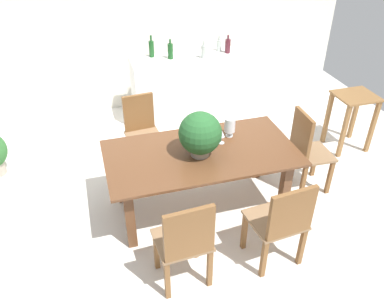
{
  "coord_description": "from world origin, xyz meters",
  "views": [
    {
      "loc": [
        -1.04,
        -3.38,
        3.0
      ],
      "look_at": [
        -0.07,
        -0.05,
        0.66
      ],
      "focal_mm": 37.03,
      "sensor_mm": 36.0,
      "label": 1
    }
  ],
  "objects_px": {
    "wine_glass": "(222,134)",
    "kitchen_counter": "(189,88)",
    "chair_far_left": "(142,130)",
    "wine_bottle_clear": "(170,51)",
    "wine_bottle_tall": "(219,45)",
    "chair_near_left": "(186,241)",
    "crystal_vase_left": "(200,125)",
    "crystal_vase_center_near": "(230,125)",
    "side_table": "(352,111)",
    "wine_bottle_green": "(151,49)",
    "flower_centerpiece": "(200,134)",
    "chair_foot_end": "(306,148)",
    "dining_table": "(201,162)",
    "wine_bottle_amber": "(228,46)",
    "wine_bottle_dark": "(204,52)",
    "chair_near_right": "(282,221)"
  },
  "relations": [
    {
      "from": "chair_far_left",
      "to": "wine_glass",
      "type": "relative_size",
      "value": 6.1
    },
    {
      "from": "chair_foot_end",
      "to": "crystal_vase_left",
      "type": "relative_size",
      "value": 4.97
    },
    {
      "from": "dining_table",
      "to": "kitchen_counter",
      "type": "height_order",
      "value": "kitchen_counter"
    },
    {
      "from": "wine_bottle_dark",
      "to": "wine_bottle_clear",
      "type": "height_order",
      "value": "wine_bottle_clear"
    },
    {
      "from": "chair_foot_end",
      "to": "wine_bottle_clear",
      "type": "relative_size",
      "value": 3.59
    },
    {
      "from": "flower_centerpiece",
      "to": "crystal_vase_center_near",
      "type": "xyz_separation_m",
      "value": [
        0.42,
        0.26,
        -0.11
      ]
    },
    {
      "from": "wine_glass",
      "to": "wine_bottle_dark",
      "type": "xyz_separation_m",
      "value": [
        0.39,
        1.87,
        0.22
      ]
    },
    {
      "from": "wine_bottle_amber",
      "to": "flower_centerpiece",
      "type": "bearing_deg",
      "value": -117.0
    },
    {
      "from": "wine_glass",
      "to": "side_table",
      "type": "height_order",
      "value": "wine_glass"
    },
    {
      "from": "chair_far_left",
      "to": "flower_centerpiece",
      "type": "relative_size",
      "value": 2.01
    },
    {
      "from": "chair_far_left",
      "to": "wine_bottle_tall",
      "type": "height_order",
      "value": "wine_bottle_tall"
    },
    {
      "from": "dining_table",
      "to": "chair_foot_end",
      "type": "distance_m",
      "value": 1.25
    },
    {
      "from": "wine_bottle_green",
      "to": "wine_bottle_tall",
      "type": "bearing_deg",
      "value": -2.02
    },
    {
      "from": "crystal_vase_left",
      "to": "side_table",
      "type": "xyz_separation_m",
      "value": [
        2.21,
        0.3,
        -0.31
      ]
    },
    {
      "from": "chair_far_left",
      "to": "crystal_vase_left",
      "type": "bearing_deg",
      "value": -54.95
    },
    {
      "from": "dining_table",
      "to": "wine_bottle_tall",
      "type": "xyz_separation_m",
      "value": [
        0.96,
        2.19,
        0.44
      ]
    },
    {
      "from": "wine_bottle_tall",
      "to": "wine_bottle_green",
      "type": "relative_size",
      "value": 0.73
    },
    {
      "from": "side_table",
      "to": "wine_bottle_green",
      "type": "bearing_deg",
      "value": 145.79
    },
    {
      "from": "kitchen_counter",
      "to": "crystal_vase_center_near",
      "type": "bearing_deg",
      "value": -92.13
    },
    {
      "from": "chair_far_left",
      "to": "wine_bottle_green",
      "type": "height_order",
      "value": "wine_bottle_green"
    },
    {
      "from": "side_table",
      "to": "wine_bottle_amber",
      "type": "bearing_deg",
      "value": 130.65
    },
    {
      "from": "chair_near_right",
      "to": "wine_bottle_clear",
      "type": "relative_size",
      "value": 3.43
    },
    {
      "from": "wine_bottle_green",
      "to": "wine_glass",
      "type": "bearing_deg",
      "value": -81.81
    },
    {
      "from": "crystal_vase_center_near",
      "to": "wine_bottle_tall",
      "type": "distance_m",
      "value": 2.07
    },
    {
      "from": "chair_foot_end",
      "to": "wine_bottle_clear",
      "type": "bearing_deg",
      "value": 29.38
    },
    {
      "from": "kitchen_counter",
      "to": "wine_glass",
      "type": "bearing_deg",
      "value": -95.79
    },
    {
      "from": "chair_far_left",
      "to": "wine_bottle_clear",
      "type": "bearing_deg",
      "value": 54.63
    },
    {
      "from": "dining_table",
      "to": "chair_far_left",
      "type": "xyz_separation_m",
      "value": [
        -0.45,
        0.97,
        -0.09
      ]
    },
    {
      "from": "chair_near_left",
      "to": "crystal_vase_left",
      "type": "height_order",
      "value": "chair_near_left"
    },
    {
      "from": "flower_centerpiece",
      "to": "wine_bottle_clear",
      "type": "xyz_separation_m",
      "value": [
        0.22,
        2.13,
        0.1
      ]
    },
    {
      "from": "chair_foot_end",
      "to": "crystal_vase_center_near",
      "type": "distance_m",
      "value": 0.94
    },
    {
      "from": "flower_centerpiece",
      "to": "wine_glass",
      "type": "relative_size",
      "value": 3.03
    },
    {
      "from": "crystal_vase_left",
      "to": "crystal_vase_center_near",
      "type": "distance_m",
      "value": 0.33
    },
    {
      "from": "wine_glass",
      "to": "kitchen_counter",
      "type": "xyz_separation_m",
      "value": [
        0.2,
        1.98,
        -0.37
      ]
    },
    {
      "from": "crystal_vase_left",
      "to": "wine_bottle_amber",
      "type": "relative_size",
      "value": 0.77
    },
    {
      "from": "dining_table",
      "to": "side_table",
      "type": "bearing_deg",
      "value": 15.48
    },
    {
      "from": "crystal_vase_left",
      "to": "wine_glass",
      "type": "xyz_separation_m",
      "value": [
        0.17,
        -0.23,
        -0.01
      ]
    },
    {
      "from": "dining_table",
      "to": "chair_near_left",
      "type": "distance_m",
      "value": 1.07
    },
    {
      "from": "wine_bottle_tall",
      "to": "flower_centerpiece",
      "type": "bearing_deg",
      "value": -113.83
    },
    {
      "from": "crystal_vase_left",
      "to": "wine_glass",
      "type": "relative_size",
      "value": 1.3
    },
    {
      "from": "wine_bottle_amber",
      "to": "side_table",
      "type": "xyz_separation_m",
      "value": [
        1.24,
        -1.44,
        -0.53
      ]
    },
    {
      "from": "crystal_vase_center_near",
      "to": "wine_bottle_green",
      "type": "height_order",
      "value": "wine_bottle_green"
    },
    {
      "from": "dining_table",
      "to": "side_table",
      "type": "relative_size",
      "value": 2.52
    },
    {
      "from": "chair_near_left",
      "to": "chair_far_left",
      "type": "distance_m",
      "value": 1.94
    },
    {
      "from": "wine_glass",
      "to": "chair_foot_end",
      "type": "bearing_deg",
      "value": -5.64
    },
    {
      "from": "kitchen_counter",
      "to": "chair_foot_end",
      "type": "bearing_deg",
      "value": -69.08
    },
    {
      "from": "wine_bottle_tall",
      "to": "chair_near_left",
      "type": "bearing_deg",
      "value": -113.87
    },
    {
      "from": "wine_bottle_tall",
      "to": "wine_bottle_clear",
      "type": "height_order",
      "value": "wine_bottle_clear"
    },
    {
      "from": "dining_table",
      "to": "wine_bottle_clear",
      "type": "relative_size",
      "value": 7.06
    },
    {
      "from": "flower_centerpiece",
      "to": "wine_bottle_amber",
      "type": "height_order",
      "value": "wine_bottle_amber"
    }
  ]
}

